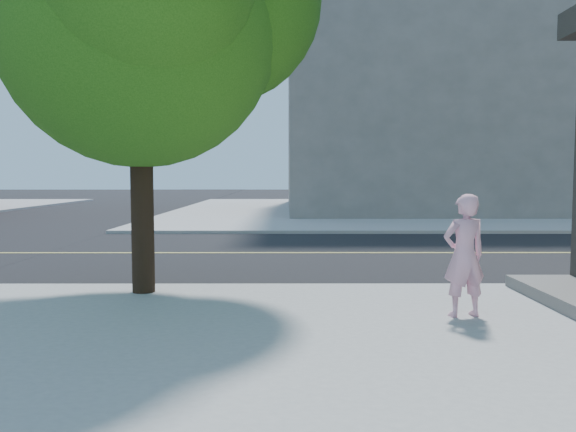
{
  "coord_description": "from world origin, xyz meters",
  "views": [
    {
      "loc": [
        4.88,
        -9.13,
        1.89
      ],
      "look_at": [
        4.9,
        -0.91,
        1.3
      ],
      "focal_mm": 35.04,
      "sensor_mm": 36.0,
      "label": 1
    }
  ],
  "objects": [
    {
      "name": "road_ew",
      "position": [
        0.0,
        4.5,
        0.01
      ],
      "size": [
        140.0,
        9.0,
        0.01
      ],
      "primitive_type": "cube",
      "color": "black",
      "rests_on": "ground"
    },
    {
      "name": "man_on_phone",
      "position": [
        7.1,
        -2.16,
        0.89
      ],
      "size": [
        0.63,
        0.48,
        1.55
      ],
      "primitive_type": "imported",
      "rotation": [
        0.0,
        0.0,
        3.36
      ],
      "color": "#E6A1BB",
      "rests_on": "sidewalk_se"
    },
    {
      "name": "filler_ne",
      "position": [
        14.0,
        22.0,
        7.12
      ],
      "size": [
        18.0,
        16.0,
        14.0
      ],
      "primitive_type": "cube",
      "color": "slate",
      "rests_on": "sidewalk_ne"
    },
    {
      "name": "sidewalk_ne",
      "position": [
        13.5,
        21.5,
        0.06
      ],
      "size": [
        29.0,
        25.0,
        0.12
      ],
      "primitive_type": "cube",
      "color": "#A0A0A0",
      "rests_on": "ground"
    }
  ]
}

